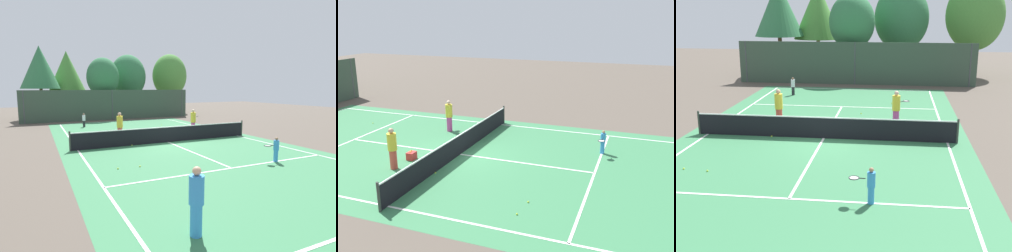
# 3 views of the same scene
# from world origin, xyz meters

# --- Properties ---
(ground_plane) EXTENTS (80.00, 80.00, 0.00)m
(ground_plane) POSITION_xyz_m (0.00, 0.00, 0.00)
(ground_plane) COLOR brown
(court_surface) EXTENTS (13.00, 25.00, 0.01)m
(court_surface) POSITION_xyz_m (0.00, 0.00, 0.00)
(court_surface) COLOR #387A4C
(court_surface) RESTS_ON ground_plane
(tennis_net) EXTENTS (11.90, 0.10, 1.10)m
(tennis_net) POSITION_xyz_m (0.00, 0.00, 0.51)
(tennis_net) COLOR #333833
(tennis_net) RESTS_ON ground_plane
(player_0) EXTENTS (0.91, 0.77, 1.82)m
(player_0) POSITION_xyz_m (3.22, 2.33, 0.94)
(player_0) COLOR #D14799
(player_0) RESTS_ON ground_plane
(player_3) EXTENTS (0.82, 0.34, 1.17)m
(player_3) POSITION_xyz_m (2.52, -6.40, 0.61)
(player_3) COLOR #388CD8
(player_3) RESTS_ON ground_plane
(player_4) EXTENTS (0.39, 0.39, 1.85)m
(player_4) POSITION_xyz_m (-2.58, 1.89, 0.95)
(player_4) COLOR #E54C3F
(player_4) RESTS_ON ground_plane
(ball_crate) EXTENTS (0.42, 0.34, 0.43)m
(ball_crate) POSITION_xyz_m (-1.38, 1.80, 0.18)
(ball_crate) COLOR red
(ball_crate) RESTS_ON ground_plane
(tennis_ball_0) EXTENTS (0.07, 0.07, 0.07)m
(tennis_ball_0) POSITION_xyz_m (3.43, 0.96, 0.03)
(tennis_ball_0) COLOR #CCE533
(tennis_ball_0) RESTS_ON ground_plane
(tennis_ball_2) EXTENTS (0.07, 0.07, 0.07)m
(tennis_ball_2) POSITION_xyz_m (-3.50, -4.54, 0.03)
(tennis_ball_2) COLOR #CCE533
(tennis_ball_2) RESTS_ON ground_plane
(tennis_ball_3) EXTENTS (0.07, 0.07, 0.07)m
(tennis_ball_3) POSITION_xyz_m (2.93, 7.58, 0.03)
(tennis_ball_3) COLOR #CCE533
(tennis_ball_3) RESTS_ON ground_plane
(tennis_ball_4) EXTENTS (0.07, 0.07, 0.07)m
(tennis_ball_4) POSITION_xyz_m (-4.46, -4.44, 0.03)
(tennis_ball_4) COLOR #CCE533
(tennis_ball_4) RESTS_ON ground_plane
(tennis_ball_5) EXTENTS (0.07, 0.07, 0.07)m
(tennis_ball_5) POSITION_xyz_m (-2.41, -0.08, 0.03)
(tennis_ball_5) COLOR #CCE533
(tennis_ball_5) RESTS_ON ground_plane
(tennis_ball_6) EXTENTS (0.07, 0.07, 0.07)m
(tennis_ball_6) POSITION_xyz_m (1.29, 4.75, 0.03)
(tennis_ball_6) COLOR #CCE533
(tennis_ball_6) RESTS_ON ground_plane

